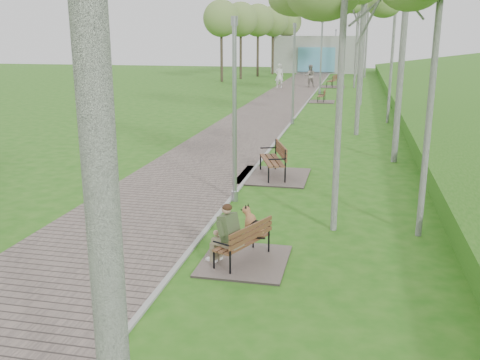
% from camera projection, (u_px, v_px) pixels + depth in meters
% --- Properties ---
extents(ground, '(120.00, 120.00, 0.00)m').
position_uv_depth(ground, '(219.00, 215.00, 12.55)').
color(ground, '#246313').
rests_on(ground, ground).
extents(walkway, '(3.50, 67.00, 0.04)m').
position_uv_depth(walkway, '(278.00, 103.00, 33.18)').
color(walkway, '#60544E').
rests_on(walkway, ground).
extents(kerb, '(0.10, 67.00, 0.05)m').
position_uv_depth(kerb, '(306.00, 103.00, 32.82)').
color(kerb, '#999993').
rests_on(kerb, ground).
extents(building_north, '(10.00, 5.20, 4.00)m').
position_uv_depth(building_north, '(318.00, 54.00, 60.41)').
color(building_north, '#9E9E99').
rests_on(building_north, ground).
extents(bench_main, '(1.57, 1.74, 1.37)m').
position_uv_depth(bench_main, '(240.00, 243.00, 9.82)').
color(bench_main, '#60544E').
rests_on(bench_main, ground).
extents(bench_second, '(2.03, 2.25, 1.24)m').
position_uv_depth(bench_second, '(272.00, 169.00, 15.84)').
color(bench_second, '#60544E').
rests_on(bench_second, ground).
extents(bench_third, '(1.56, 1.73, 0.96)m').
position_uv_depth(bench_third, '(321.00, 99.00, 33.62)').
color(bench_third, '#60544E').
rests_on(bench_third, ground).
extents(bench_far, '(2.00, 2.22, 1.23)m').
position_uv_depth(bench_far, '(332.00, 84.00, 43.28)').
color(bench_far, '#60544E').
rests_on(bench_far, ground).
extents(lamp_post_near, '(0.17, 0.17, 4.51)m').
position_uv_depth(lamp_post_near, '(235.00, 119.00, 13.05)').
color(lamp_post_near, gray).
rests_on(lamp_post_near, ground).
extents(lamp_post_second, '(0.18, 0.18, 4.61)m').
position_uv_depth(lamp_post_second, '(293.00, 78.00, 24.81)').
color(lamp_post_second, gray).
rests_on(lamp_post_second, ground).
extents(lamp_post_third, '(0.20, 0.20, 5.13)m').
position_uv_depth(lamp_post_third, '(321.00, 60.00, 37.63)').
color(lamp_post_third, gray).
rests_on(lamp_post_third, ground).
extents(lamp_post_far, '(0.18, 0.18, 4.72)m').
position_uv_depth(lamp_post_far, '(335.00, 52.00, 59.74)').
color(lamp_post_far, gray).
rests_on(lamp_post_far, ground).
extents(pedestrian_near, '(0.82, 0.69, 1.93)m').
position_uv_depth(pedestrian_near, '(279.00, 76.00, 42.04)').
color(pedestrian_near, white).
rests_on(pedestrian_near, ground).
extents(pedestrian_far, '(1.00, 0.85, 1.80)m').
position_uv_depth(pedestrian_far, '(310.00, 76.00, 42.87)').
color(pedestrian_far, gray).
rests_on(pedestrian_far, ground).
extents(birch_distant_a, '(2.40, 2.40, 8.84)m').
position_uv_depth(birch_distant_a, '(360.00, 3.00, 48.67)').
color(birch_distant_a, silver).
rests_on(birch_distant_a, ground).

